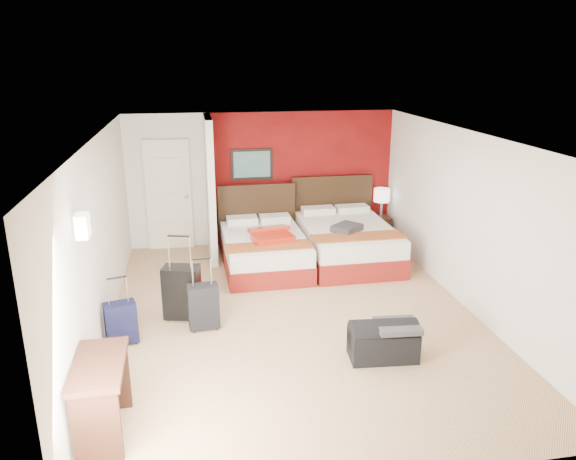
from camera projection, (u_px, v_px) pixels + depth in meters
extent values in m
plane|color=#D4AE82|center=(294.00, 315.00, 7.73)|extent=(6.50, 6.50, 0.00)
cube|color=silver|center=(262.00, 179.00, 10.40)|extent=(5.00, 0.04, 2.50)
cube|color=silver|center=(99.00, 241.00, 6.93)|extent=(0.04, 6.50, 2.50)
cube|color=black|center=(252.00, 164.00, 10.22)|extent=(0.78, 0.03, 0.58)
cube|color=white|center=(82.00, 226.00, 5.35)|extent=(0.12, 0.20, 0.24)
cube|color=maroon|center=(301.00, 178.00, 10.50)|extent=(3.50, 0.04, 2.50)
cube|color=silver|center=(210.00, 189.00, 9.63)|extent=(0.12, 1.20, 2.50)
cube|color=silver|center=(169.00, 195.00, 10.13)|extent=(0.82, 0.06, 2.05)
cube|color=silver|center=(264.00, 252.00, 9.35)|extent=(1.40, 1.97, 0.58)
cube|color=silver|center=(347.00, 243.00, 9.69)|extent=(1.52, 2.16, 0.64)
cube|color=#B5210F|center=(271.00, 234.00, 9.17)|extent=(0.79, 0.98, 0.11)
cube|color=#37373C|center=(347.00, 228.00, 9.28)|extent=(0.60, 0.59, 0.11)
cube|color=black|center=(380.00, 229.00, 10.71)|extent=(0.37, 0.37, 0.50)
cylinder|color=silver|center=(381.00, 203.00, 10.55)|extent=(0.33, 0.33, 0.55)
cube|color=black|center=(182.00, 294.00, 7.54)|extent=(0.54, 0.41, 0.73)
cube|color=black|center=(204.00, 308.00, 7.27)|extent=(0.42, 0.28, 0.59)
cube|color=#111333|center=(121.00, 325.00, 6.88)|extent=(0.43, 0.32, 0.53)
cube|color=black|center=(383.00, 343.00, 6.58)|extent=(0.83, 0.49, 0.40)
cube|color=#3E3E44|center=(398.00, 326.00, 6.49)|extent=(0.53, 0.46, 0.07)
cube|color=#311910|center=(103.00, 399.00, 5.19)|extent=(0.48, 0.94, 0.78)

